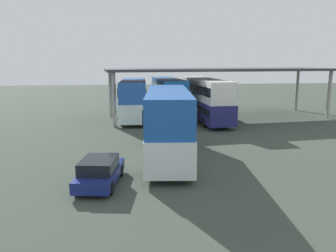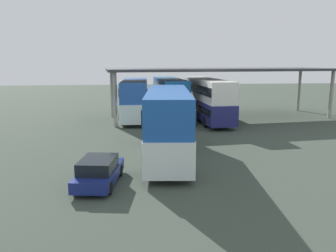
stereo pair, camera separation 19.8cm
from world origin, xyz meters
name	(u,v)px [view 2 (the right image)]	position (x,y,z in m)	size (l,w,h in m)	color
ground_plane	(177,168)	(0.00, 0.00, 0.00)	(140.00, 140.00, 0.00)	#384238
double_decker_main	(168,121)	(-0.27, 2.16, 2.30)	(3.56, 10.49, 4.18)	silver
parked_hatchback	(99,171)	(-4.11, -2.14, 0.67)	(2.31, 4.19, 1.35)	navy
double_decker_near_canopy	(135,98)	(-2.09, 16.93, 2.22)	(3.05, 11.16, 4.03)	white
double_decker_mid_row	(170,96)	(1.57, 17.42, 2.27)	(2.82, 10.77, 4.13)	silver
double_decker_far_right	(207,98)	(5.10, 15.04, 2.30)	(3.02, 11.63, 4.19)	navy
depot_canopy	(221,71)	(6.91, 16.60, 4.92)	(24.21, 9.29, 5.20)	#33353A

